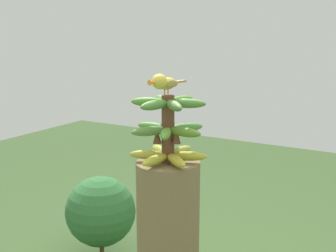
# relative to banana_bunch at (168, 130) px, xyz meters

# --- Properties ---
(banana_bunch) EXTENTS (0.33, 0.32, 0.28)m
(banana_bunch) POSITION_rel_banana_bunch_xyz_m (0.00, 0.00, 0.00)
(banana_bunch) COLOR brown
(banana_bunch) RESTS_ON banana_tree
(perched_bird) EXTENTS (0.21, 0.07, 0.09)m
(perched_bird) POSITION_rel_banana_bunch_xyz_m (0.01, -0.01, 0.19)
(perched_bird) COLOR #C68933
(perched_bird) RESTS_ON banana_bunch
(tropical_shrub) EXTENTS (0.45, 0.45, 0.54)m
(tropical_shrub) POSITION_rel_banana_bunch_xyz_m (-0.57, -0.84, -0.74)
(tropical_shrub) COLOR brown
(tropical_shrub) RESTS_ON ground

